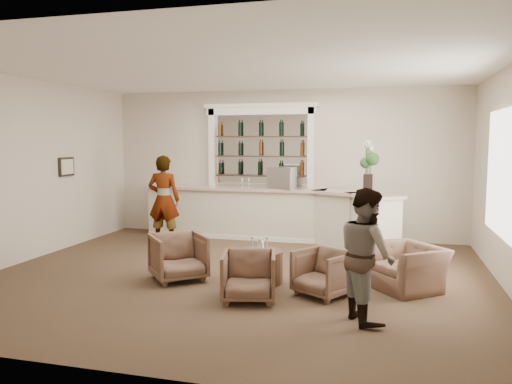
# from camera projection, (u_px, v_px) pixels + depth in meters

# --- Properties ---
(ground) EXTENTS (8.00, 8.00, 0.00)m
(ground) POSITION_uv_depth(u_px,v_px,m) (237.00, 276.00, 8.04)
(ground) COLOR brown
(ground) RESTS_ON ground
(room_shell) EXTENTS (8.04, 7.02, 3.32)m
(room_shell) POSITION_uv_depth(u_px,v_px,m) (258.00, 131.00, 8.44)
(room_shell) COLOR beige
(room_shell) RESTS_ON ground
(bar_counter) EXTENTS (5.72, 1.80, 1.14)m
(bar_counter) POSITION_uv_depth(u_px,v_px,m) (270.00, 214.00, 10.90)
(bar_counter) COLOR white
(bar_counter) RESTS_ON ground
(back_bar_alcove) EXTENTS (2.64, 0.25, 3.00)m
(back_bar_alcove) POSITION_uv_depth(u_px,v_px,m) (260.00, 147.00, 11.23)
(back_bar_alcove) COLOR white
(back_bar_alcove) RESTS_ON ground
(cocktail_table) EXTENTS (0.71, 0.71, 0.50)m
(cocktail_table) POSITION_uv_depth(u_px,v_px,m) (260.00, 267.00, 7.66)
(cocktail_table) COLOR #4E2F22
(cocktail_table) RESTS_ON ground
(sommelier) EXTENTS (0.72, 0.51, 1.87)m
(sommelier) POSITION_uv_depth(u_px,v_px,m) (164.00, 200.00, 10.51)
(sommelier) COLOR gray
(sommelier) RESTS_ON ground
(guest) EXTENTS (0.91, 0.98, 1.63)m
(guest) POSITION_uv_depth(u_px,v_px,m) (367.00, 255.00, 6.01)
(guest) COLOR gray
(guest) RESTS_ON ground
(armchair_left) EXTENTS (1.11, 1.12, 0.73)m
(armchair_left) POSITION_uv_depth(u_px,v_px,m) (178.00, 257.00, 7.80)
(armchair_left) COLOR brown
(armchair_left) RESTS_ON ground
(armchair_center) EXTENTS (0.87, 0.88, 0.67)m
(armchair_center) POSITION_uv_depth(u_px,v_px,m) (249.00, 276.00, 6.81)
(armchair_center) COLOR brown
(armchair_center) RESTS_ON ground
(armchair_right) EXTENTS (0.97, 0.98, 0.65)m
(armchair_right) POSITION_uv_depth(u_px,v_px,m) (324.00, 273.00, 7.02)
(armchair_right) COLOR brown
(armchair_right) RESTS_ON ground
(armchair_far) EXTENTS (1.31, 1.33, 0.65)m
(armchair_far) POSITION_uv_depth(u_px,v_px,m) (406.00, 267.00, 7.32)
(armchair_far) COLOR brown
(armchair_far) RESTS_ON ground
(espresso_machine) EXTENTS (0.60, 0.53, 0.47)m
(espresso_machine) POSITION_uv_depth(u_px,v_px,m) (282.00, 178.00, 10.72)
(espresso_machine) COLOR silver
(espresso_machine) RESTS_ON bar_counter
(flower_vase) EXTENTS (0.27, 0.27, 1.03)m
(flower_vase) POSITION_uv_depth(u_px,v_px,m) (368.00, 164.00, 9.63)
(flower_vase) COLOR black
(flower_vase) RESTS_ON bar_counter
(wine_glass_bar_left) EXTENTS (0.07, 0.07, 0.21)m
(wine_glass_bar_left) POSITION_uv_depth(u_px,v_px,m) (242.00, 183.00, 11.03)
(wine_glass_bar_left) COLOR white
(wine_glass_bar_left) RESTS_ON bar_counter
(wine_glass_bar_right) EXTENTS (0.07, 0.07, 0.21)m
(wine_glass_bar_right) POSITION_uv_depth(u_px,v_px,m) (249.00, 183.00, 10.99)
(wine_glass_bar_right) COLOR white
(wine_glass_bar_right) RESTS_ON bar_counter
(wine_glass_tbl_a) EXTENTS (0.07, 0.07, 0.21)m
(wine_glass_tbl_a) POSITION_uv_depth(u_px,v_px,m) (253.00, 243.00, 7.68)
(wine_glass_tbl_a) COLOR white
(wine_glass_tbl_a) RESTS_ON cocktail_table
(wine_glass_tbl_b) EXTENTS (0.07, 0.07, 0.21)m
(wine_glass_tbl_b) POSITION_uv_depth(u_px,v_px,m) (267.00, 243.00, 7.68)
(wine_glass_tbl_b) COLOR white
(wine_glass_tbl_b) RESTS_ON cocktail_table
(wine_glass_tbl_c) EXTENTS (0.07, 0.07, 0.21)m
(wine_glass_tbl_c) POSITION_uv_depth(u_px,v_px,m) (260.00, 246.00, 7.49)
(wine_glass_tbl_c) COLOR white
(wine_glass_tbl_c) RESTS_ON cocktail_table
(napkin_holder) EXTENTS (0.08, 0.08, 0.12)m
(napkin_holder) POSITION_uv_depth(u_px,v_px,m) (261.00, 245.00, 7.77)
(napkin_holder) COLOR white
(napkin_holder) RESTS_ON cocktail_table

